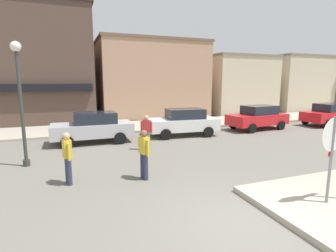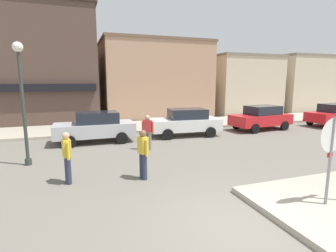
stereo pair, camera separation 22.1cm
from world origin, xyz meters
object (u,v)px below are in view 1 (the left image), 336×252
at_px(parked_car_third, 258,117).
at_px(pedestrian_crossing_near, 144,153).
at_px(stop_sign, 332,149).
at_px(lamp_post, 19,86).
at_px(parked_car_nearest, 93,127).
at_px(pedestrian_crossing_far, 146,131).
at_px(parked_car_fourth, 329,114).
at_px(pedestrian_kerb_side, 68,157).
at_px(parked_car_second, 183,122).

relative_size(parked_car_third, pedestrian_crossing_near, 2.58).
relative_size(stop_sign, lamp_post, 0.51).
relative_size(stop_sign, parked_car_third, 0.55).
bearing_deg(parked_car_nearest, pedestrian_crossing_far, -48.35).
relative_size(parked_car_fourth, pedestrian_crossing_far, 2.56).
height_order(stop_sign, pedestrian_kerb_side, stop_sign).
bearing_deg(stop_sign, parked_car_second, 88.47).
bearing_deg(pedestrian_kerb_side, parked_car_second, 41.18).
bearing_deg(pedestrian_crossing_far, pedestrian_kerb_side, -137.48).
bearing_deg(lamp_post, parked_car_second, 21.52).
distance_m(parked_car_fourth, pedestrian_crossing_far, 14.28).
relative_size(stop_sign, parked_car_nearest, 0.57).
bearing_deg(parked_car_second, lamp_post, -158.48).
distance_m(parked_car_second, parked_car_third, 5.38).
bearing_deg(parked_car_nearest, stop_sign, -62.99).
bearing_deg(parked_car_fourth, lamp_post, -171.86).
relative_size(pedestrian_crossing_near, pedestrian_crossing_far, 1.00).
relative_size(parked_car_fourth, pedestrian_kerb_side, 2.56).
relative_size(parked_car_second, pedestrian_crossing_far, 2.56).
bearing_deg(parked_car_second, stop_sign, -91.53).
distance_m(lamp_post, parked_car_second, 8.57).
bearing_deg(lamp_post, pedestrian_crossing_far, 7.78).
relative_size(lamp_post, pedestrian_kerb_side, 2.82).
height_order(parked_car_nearest, pedestrian_crossing_near, pedestrian_crossing_near).
relative_size(lamp_post, parked_car_third, 1.09).
bearing_deg(parked_car_fourth, pedestrian_crossing_far, -171.74).
relative_size(lamp_post, parked_car_nearest, 1.14).
xyz_separation_m(parked_car_third, parked_car_fourth, (5.87, -0.45, 0.00)).
height_order(parked_car_nearest, parked_car_second, same).
height_order(parked_car_second, pedestrian_crossing_near, pedestrian_crossing_near).
xyz_separation_m(parked_car_fourth, pedestrian_crossing_far, (-14.13, -2.05, 0.06)).
bearing_deg(parked_car_third, pedestrian_kerb_side, -154.35).
xyz_separation_m(pedestrian_crossing_near, pedestrian_crossing_far, (1.08, 3.48, 0.00)).
height_order(lamp_post, pedestrian_crossing_near, lamp_post).
xyz_separation_m(parked_car_nearest, parked_car_second, (5.03, -0.02, 0.00)).
bearing_deg(pedestrian_crossing_far, parked_car_third, 16.86).
height_order(stop_sign, parked_car_third, stop_sign).
xyz_separation_m(parked_car_nearest, pedestrian_kerb_side, (-1.21, -5.49, 0.06)).
distance_m(parked_car_fourth, pedestrian_crossing_near, 16.18).
bearing_deg(lamp_post, pedestrian_crossing_near, -36.93).
relative_size(parked_car_second, pedestrian_crossing_near, 2.56).
bearing_deg(parked_car_nearest, parked_car_third, 0.52).
xyz_separation_m(parked_car_third, pedestrian_kerb_side, (-11.62, -5.58, 0.06)).
bearing_deg(parked_car_fourth, parked_car_second, 178.30).
bearing_deg(parked_car_nearest, lamp_post, -131.24).
bearing_deg(pedestrian_crossing_near, pedestrian_crossing_far, 72.82).
xyz_separation_m(parked_car_second, parked_car_third, (5.38, 0.12, 0.00)).
height_order(parked_car_nearest, parked_car_fourth, same).
height_order(parked_car_second, pedestrian_crossing_far, pedestrian_crossing_far).
bearing_deg(parked_car_second, parked_car_fourth, -1.70).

